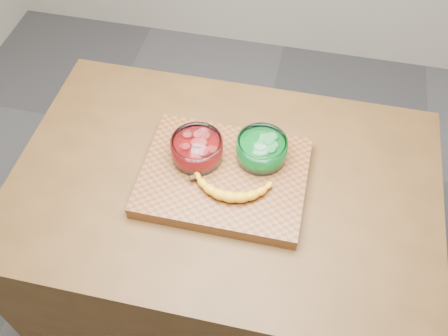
# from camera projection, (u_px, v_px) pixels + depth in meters

# --- Properties ---
(ground) EXTENTS (3.50, 3.50, 0.00)m
(ground) POSITION_uv_depth(u_px,v_px,m) (224.00, 306.00, 2.11)
(ground) COLOR #525256
(ground) RESTS_ON ground
(counter) EXTENTS (1.20, 0.80, 0.90)m
(counter) POSITION_uv_depth(u_px,v_px,m) (224.00, 256.00, 1.75)
(counter) COLOR #513418
(counter) RESTS_ON ground
(cutting_board) EXTENTS (0.45, 0.35, 0.04)m
(cutting_board) POSITION_uv_depth(u_px,v_px,m) (224.00, 177.00, 1.38)
(cutting_board) COLOR brown
(cutting_board) RESTS_ON counter
(bowl_red) EXTENTS (0.14, 0.14, 0.07)m
(bowl_red) POSITION_uv_depth(u_px,v_px,m) (197.00, 149.00, 1.37)
(bowl_red) COLOR white
(bowl_red) RESTS_ON cutting_board
(bowl_green) EXTENTS (0.14, 0.14, 0.07)m
(bowl_green) POSITION_uv_depth(u_px,v_px,m) (262.00, 149.00, 1.37)
(bowl_green) COLOR white
(bowl_green) RESTS_ON cutting_board
(banana) EXTENTS (0.25, 0.11, 0.03)m
(banana) POSITION_uv_depth(u_px,v_px,m) (231.00, 188.00, 1.31)
(banana) COLOR orange
(banana) RESTS_ON cutting_board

